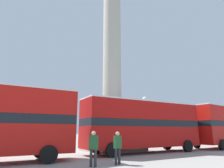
# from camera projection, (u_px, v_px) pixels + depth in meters

# --- Properties ---
(ground_plane) EXTENTS (200.00, 200.00, 0.00)m
(ground_plane) POSITION_uv_depth(u_px,v_px,m) (112.00, 151.00, 18.15)
(ground_plane) COLOR #9E9B93
(monument_column) EXTENTS (4.51, 4.51, 22.20)m
(monument_column) POSITION_uv_depth(u_px,v_px,m) (112.00, 60.00, 20.15)
(monument_column) COLOR #A39E8E
(monument_column) RESTS_ON ground_plane
(bus_a) EXTENTS (10.87, 3.36, 4.26)m
(bus_a) POSITION_uv_depth(u_px,v_px,m) (144.00, 124.00, 16.99)
(bus_a) COLOR #A80F0C
(bus_a) RESTS_ON ground_plane
(bus_b) EXTENTS (10.33, 3.34, 4.39)m
(bus_b) POSITION_uv_depth(u_px,v_px,m) (223.00, 125.00, 22.34)
(bus_b) COLOR #B7140F
(bus_b) RESTS_ON ground_plane
(street_lamp) EXTENTS (0.48, 0.48, 5.05)m
(street_lamp) POSITION_uv_depth(u_px,v_px,m) (146.00, 117.00, 19.17)
(street_lamp) COLOR black
(street_lamp) RESTS_ON ground_plane
(pedestrian_near_lamp) EXTENTS (0.42, 0.48, 1.76)m
(pedestrian_near_lamp) POSITION_uv_depth(u_px,v_px,m) (93.00, 146.00, 10.27)
(pedestrian_near_lamp) COLOR #28282D
(pedestrian_near_lamp) RESTS_ON ground_plane
(pedestrian_by_plinth) EXTENTS (0.48, 0.25, 1.74)m
(pedestrian_by_plinth) POSITION_uv_depth(u_px,v_px,m) (118.00, 146.00, 10.94)
(pedestrian_by_plinth) COLOR #28282D
(pedestrian_by_plinth) RESTS_ON ground_plane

